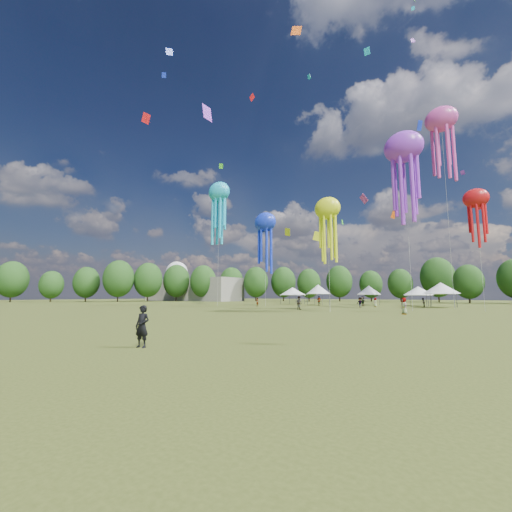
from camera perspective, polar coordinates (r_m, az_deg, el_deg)
The scene contains 10 objects.
ground at distance 21.80m, azimuth -22.61°, elevation -11.76°, with size 300.00×300.00×0.00m, color #384416.
observer_main at distance 13.88m, azimuth -19.36°, elevation -11.55°, with size 0.60×0.40×1.65m, color black.
spectator_near at distance 47.23m, azimuth 7.58°, elevation -8.17°, with size 0.92×0.72×1.89m, color gray.
spectators_far at distance 58.92m, azimuth 17.89°, elevation -7.71°, with size 28.47×26.65×1.88m.
festival_tents at distance 68.82m, azimuth 18.42°, elevation -5.69°, with size 35.92×11.40×4.27m.
show_kites at distance 55.31m, azimuth 13.31°, elevation 11.57°, with size 46.19×22.02×32.04m.
small_kites at distance 61.52m, azimuth 15.38°, elevation 20.02°, with size 67.09×55.54×42.93m.
treeline at distance 77.31m, azimuth 19.39°, elevation -3.18°, with size 201.57×95.24×13.43m.
hangar at distance 123.05m, azimuth -11.17°, elevation -5.86°, with size 40.00×12.00×8.00m, color gray.
radome at distance 139.24m, azimuth -13.77°, elevation -3.44°, with size 9.00×9.00×16.00m.
Camera 1 is at (18.50, -11.36, 2.04)m, focal length 22.77 mm.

